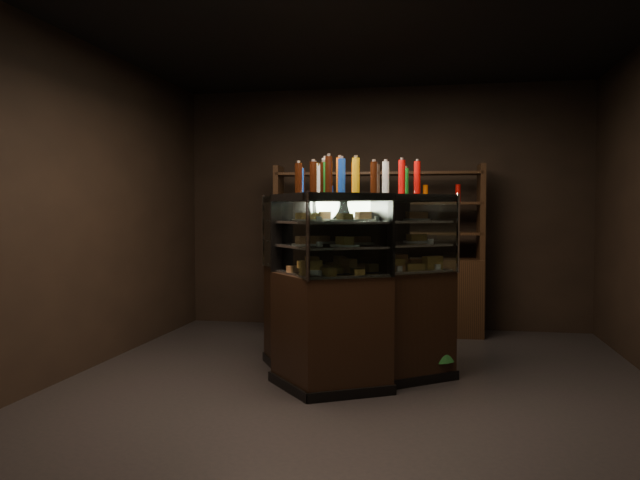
% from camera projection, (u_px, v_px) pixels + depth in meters
% --- Properties ---
extents(ground, '(5.00, 5.00, 0.00)m').
position_uv_depth(ground, '(359.00, 379.00, 5.42)').
color(ground, black).
rests_on(ground, ground).
extents(room_shell, '(5.02, 5.02, 3.01)m').
position_uv_depth(room_shell, '(359.00, 155.00, 5.33)').
color(room_shell, black).
rests_on(room_shell, ground).
extents(display_case, '(1.87, 1.65, 1.61)m').
position_uv_depth(display_case, '(343.00, 318.00, 5.41)').
color(display_case, black).
rests_on(display_case, ground).
extents(food_display, '(1.38, 1.25, 0.49)m').
position_uv_depth(food_display, '(343.00, 244.00, 5.38)').
color(food_display, gold).
rests_on(food_display, display_case).
extents(bottles_top, '(1.20, 1.11, 0.30)m').
position_uv_depth(bottles_top, '(343.00, 178.00, 5.36)').
color(bottles_top, '#D8590A').
rests_on(bottles_top, display_case).
extents(potted_conifer, '(0.32, 0.32, 0.68)m').
position_uv_depth(potted_conifer, '(437.00, 333.00, 5.43)').
color(potted_conifer, black).
rests_on(potted_conifer, ground).
extents(back_shelving, '(2.47, 0.54, 2.00)m').
position_uv_depth(back_shelving, '(377.00, 283.00, 7.41)').
color(back_shelving, black).
rests_on(back_shelving, ground).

